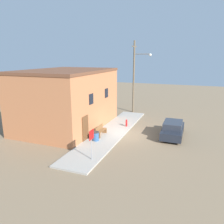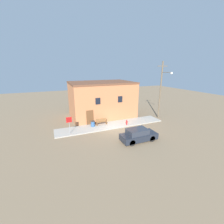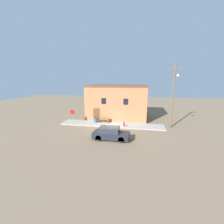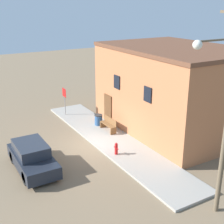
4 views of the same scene
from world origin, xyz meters
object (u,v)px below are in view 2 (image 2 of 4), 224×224
(parked_car, at_px, (138,135))
(bench, at_px, (101,122))
(trash_bin, at_px, (93,124))
(fire_hydrant, at_px, (127,122))
(stop_sign, at_px, (69,122))
(utility_pole, at_px, (161,88))

(parked_car, bearing_deg, bench, 110.88)
(bench, xyz_separation_m, trash_bin, (-1.29, -0.11, -0.05))
(trash_bin, xyz_separation_m, parked_car, (3.58, -5.89, 0.18))
(fire_hydrant, relative_size, parked_car, 0.18)
(fire_hydrant, height_order, bench, bench)
(stop_sign, relative_size, bench, 1.38)
(utility_pole, bearing_deg, stop_sign, -176.32)
(bench, height_order, utility_pole, utility_pole)
(stop_sign, xyz_separation_m, parked_car, (6.82, -4.65, -0.92))
(trash_bin, bearing_deg, bench, 4.93)
(bench, height_order, parked_car, parked_car)
(trash_bin, xyz_separation_m, utility_pole, (11.05, -0.32, 4.33))
(bench, distance_m, trash_bin, 1.29)
(trash_bin, bearing_deg, utility_pole, -1.63)
(bench, bearing_deg, trash_bin, -175.07)
(stop_sign, relative_size, trash_bin, 2.76)
(utility_pole, bearing_deg, fire_hydrant, -171.55)
(bench, relative_size, parked_car, 0.37)
(fire_hydrant, distance_m, stop_sign, 7.92)
(trash_bin, distance_m, parked_car, 6.89)
(parked_car, bearing_deg, stop_sign, 145.71)
(fire_hydrant, bearing_deg, bench, 157.21)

